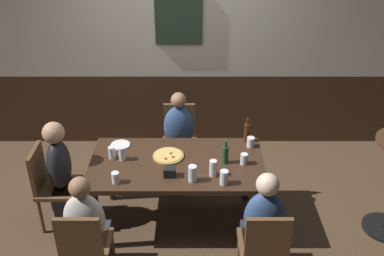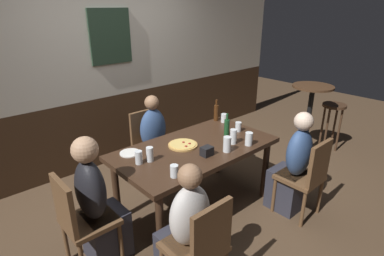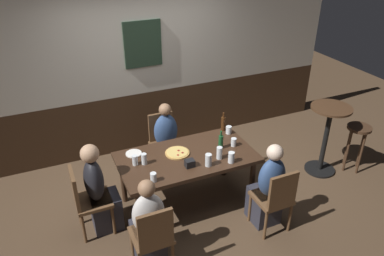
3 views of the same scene
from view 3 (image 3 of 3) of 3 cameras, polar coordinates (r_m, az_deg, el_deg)
ground_plane at (r=5.04m, az=-0.75°, el=-11.33°), size 12.00×12.00×0.00m
wall_back at (r=5.75m, az=-7.38°, el=8.81°), size 6.40×0.13×2.60m
dining_table at (r=4.64m, az=-0.80°, el=-5.11°), size 1.68×0.90×0.74m
chair_left_near at (r=3.92m, az=-5.99°, el=-16.07°), size 0.40×0.40×0.88m
chair_head_west at (r=4.50m, az=-15.93°, el=-10.26°), size 0.40×0.40×0.88m
chair_mid_far at (r=5.42m, az=-4.39°, el=-1.82°), size 0.40×0.40×0.88m
chair_right_near at (r=4.45m, az=12.71°, el=-10.31°), size 0.40×0.40×0.88m
person_left_near at (r=4.06m, az=-6.72°, el=-14.93°), size 0.34×0.37×1.10m
person_head_west at (r=4.51m, az=-13.91°, el=-9.79°), size 0.37×0.34×1.17m
person_mid_far at (r=5.30m, az=-3.78°, el=-2.91°), size 0.34×0.37×1.12m
person_right_near at (r=4.56m, az=11.50°, el=-9.37°), size 0.34×0.37×1.13m
pizza at (r=4.64m, az=-2.26°, el=-3.80°), size 0.30×0.30×0.03m
pint_glass_stout at (r=5.08m, az=5.65°, el=-0.37°), size 0.08×0.08×0.11m
highball_clear at (r=4.39m, az=2.53°, el=-5.02°), size 0.08×0.08×0.16m
beer_glass_half at (r=4.46m, az=-8.72°, el=-4.97°), size 0.07×0.07×0.13m
beer_glass_tall at (r=4.46m, az=-7.34°, el=-4.82°), size 0.07×0.07×0.14m
pint_glass_amber at (r=4.80m, az=6.39°, el=-2.20°), size 0.07×0.07×0.11m
tumbler_short at (r=4.52m, az=4.21°, el=-3.95°), size 0.07×0.07×0.16m
tumbler_water at (r=4.47m, az=6.04°, el=-4.60°), size 0.08×0.08×0.14m
pint_glass_pale at (r=4.17m, az=-5.93°, el=-7.60°), size 0.07×0.07×0.11m
beer_bottle_green at (r=4.71m, az=4.43°, el=-2.08°), size 0.06×0.06×0.25m
beer_bottle_brown at (r=5.12m, az=4.81°, el=0.72°), size 0.06×0.06×0.27m
plate_white_large at (r=4.69m, az=-8.93°, el=-3.88°), size 0.20×0.20×0.01m
condiment_caddy at (r=4.38m, az=-0.35°, el=-5.43°), size 0.11×0.09×0.09m
side_bar_table at (r=5.63m, az=19.89°, el=-0.93°), size 0.56×0.56×1.05m
bar_stool at (r=5.87m, az=24.02°, el=-1.13°), size 0.34×0.34×0.72m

